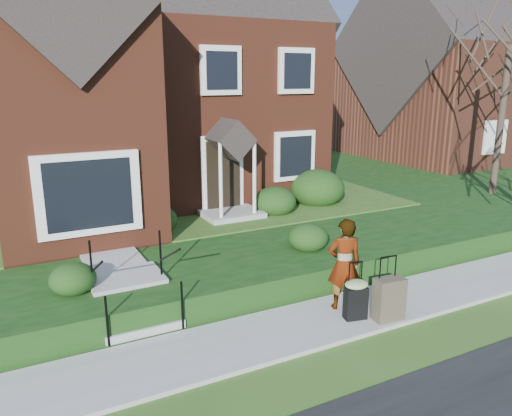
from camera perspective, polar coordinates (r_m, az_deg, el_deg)
ground at (r=9.32m, az=4.62°, el=-13.70°), size 120.00×120.00×0.00m
sidewalk at (r=9.30m, az=4.62°, el=-13.48°), size 60.00×1.60×0.08m
terrace at (r=20.13m, az=-2.12°, el=2.91°), size 44.00×20.00×0.60m
walkway at (r=12.65m, az=-17.48°, el=-3.44°), size 1.20×6.00×0.06m
main_house at (r=17.07m, az=-13.78°, el=17.15°), size 10.40×10.20×9.40m
neighbour_house at (r=27.17m, az=22.12°, el=15.46°), size 9.40×8.00×9.20m
front_steps at (r=9.80m, az=-14.01°, el=-9.54°), size 1.40×2.02×1.50m
foundation_shrubs at (r=13.45m, az=-3.43°, el=0.38°), size 9.81×4.76×1.19m
woman at (r=9.70m, az=10.04°, el=-6.33°), size 0.76×0.63×1.80m
suitcase_black at (r=9.51m, az=11.34°, el=-9.95°), size 0.52×0.46×1.10m
suitcase_olive at (r=9.63m, az=14.94°, el=-10.00°), size 0.59×0.37×1.21m
tree_gap at (r=18.42m, az=27.24°, el=17.67°), size 5.27×5.27×7.52m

